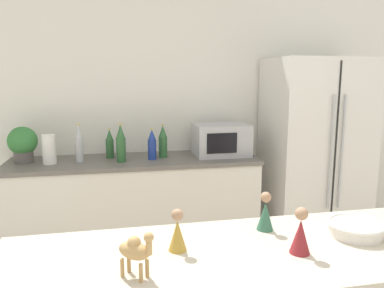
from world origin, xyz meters
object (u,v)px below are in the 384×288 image
Objects in this scene: back_bottle_5 at (121,143)px; wise_man_figurine_crimson at (177,233)px; back_bottle_1 at (163,142)px; wise_man_figurine_purple at (300,234)px; back_bottle_3 at (121,143)px; potted_plant at (23,143)px; back_bottle_2 at (152,145)px; wise_man_figurine_blue at (265,214)px; paper_towel_roll at (49,149)px; microwave at (221,140)px; camel_figurine at (136,250)px; back_bottle_4 at (110,144)px; fruit_bowl at (355,228)px; refrigerator at (314,155)px; back_bottle_0 at (79,144)px.

wise_man_figurine_crimson is at bearing -84.67° from back_bottle_5.
wise_man_figurine_purple is (0.23, -2.06, 0.00)m from back_bottle_1.
back_bottle_1 is 2.08m from wise_man_figurine_purple.
back_bottle_1 reaches higher than back_bottle_3.
potted_plant reaches higher than back_bottle_2.
back_bottle_5 is 2.00× the size of wise_man_figurine_blue.
microwave is at bearing 2.58° from paper_towel_roll.
back_bottle_5 is at bearing 90.40° from camel_figurine.
back_bottle_3 is 1.08× the size of back_bottle_4.
back_bottle_3 reaches higher than camel_figurine.
fruit_bowl is (0.52, -1.97, -0.04)m from back_bottle_1.
back_bottle_1 is at bearing 96.44° from wise_man_figurine_purple.
potted_plant is 1.15m from back_bottle_1.
fruit_bowl is 1.40× the size of camel_figurine.
paper_towel_roll is 1.53× the size of wise_man_figurine_crimson.
back_bottle_4 is at bearing 115.86° from fruit_bowl.
potted_plant is at bearing -176.25° from back_bottle_4.
paper_towel_roll is 0.57m from back_bottle_5.
wise_man_figurine_crimson is at bearing -64.04° from potted_plant.
paper_towel_roll is 2.31m from wise_man_figurine_purple.
back_bottle_4 is 2.01m from wise_man_figurine_blue.
back_bottle_1 is at bearing 95.96° from wise_man_figurine_blue.
back_bottle_4 is (-1.87, 0.14, 0.14)m from refrigerator.
back_bottle_0 is at bearing 178.42° from back_bottle_2.
wise_man_figurine_blue is at bearing -63.44° from back_bottle_0.
back_bottle_3 is (-0.36, 0.03, -0.01)m from back_bottle_1.
potted_plant is 1.25× the size of paper_towel_roll.
refrigerator reaches higher than wise_man_figurine_blue.
camel_figurine is (-1.77, -2.03, 0.18)m from refrigerator.
wise_man_figurine_blue is (0.19, -1.84, 0.00)m from back_bottle_1.
back_bottle_1 is 1.85m from wise_man_figurine_blue.
refrigerator is 10.35× the size of wise_man_figurine_purple.
back_bottle_4 is (0.24, 0.11, -0.03)m from back_bottle_0.
back_bottle_0 is at bearing 122.66° from fruit_bowl.
paper_towel_roll is 2.02m from wise_man_figurine_crimson.
wise_man_figurine_crimson is (-0.19, -1.95, -0.00)m from back_bottle_1.
potted_plant is at bearing 110.61° from camel_figurine.
back_bottle_3 reaches higher than back_bottle_2.
wise_man_figurine_purple is (0.43, -0.11, 0.01)m from wise_man_figurine_crimson.
camel_figurine is at bearing -73.98° from paper_towel_roll.
back_bottle_5 is (0.09, -0.17, 0.03)m from back_bottle_4.
back_bottle_5 reaches higher than microwave.
back_bottle_5 is (-0.26, -0.04, 0.03)m from back_bottle_2.
back_bottle_0 is (0.23, 0.02, 0.03)m from paper_towel_roll.
back_bottle_3 is at bearing 174.91° from back_bottle_1.
wise_man_figurine_blue is at bearing -71.13° from back_bottle_4.
fruit_bowl is at bearing -57.34° from back_bottle_0.
back_bottle_1 is 1.82× the size of camel_figurine.
back_bottle_4 is 2.23m from wise_man_figurine_purple.
camel_figurine is at bearing -96.93° from back_bottle_2.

